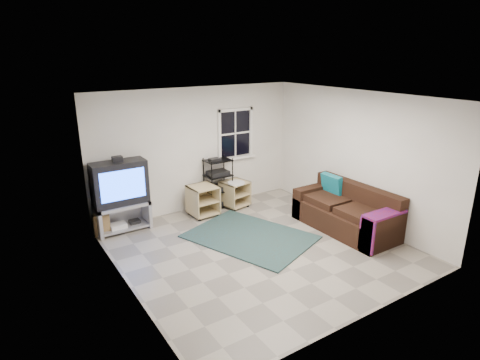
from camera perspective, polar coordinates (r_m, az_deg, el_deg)
room at (r=8.92m, az=-0.67°, el=6.19°), size 4.60×4.62×4.60m
tv_unit at (r=7.82m, az=-16.68°, el=-1.43°), size 0.99×0.50×1.46m
av_rack at (r=8.74m, az=-3.11°, el=-0.85°), size 0.55×0.40×1.11m
side_table_left at (r=8.39m, az=-5.43°, el=-2.74°), size 0.57×0.57×0.64m
side_table_right at (r=8.80m, az=-0.89°, el=-1.70°), size 0.61×0.61×0.60m
sofa at (r=7.95m, az=14.92°, el=-4.57°), size 0.91×2.06×0.94m
shag_rug at (r=7.49m, az=1.43°, el=-8.05°), size 2.24×2.59×0.03m
paper_bag at (r=7.93m, az=-19.07°, el=-6.02°), size 0.31×0.22×0.41m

